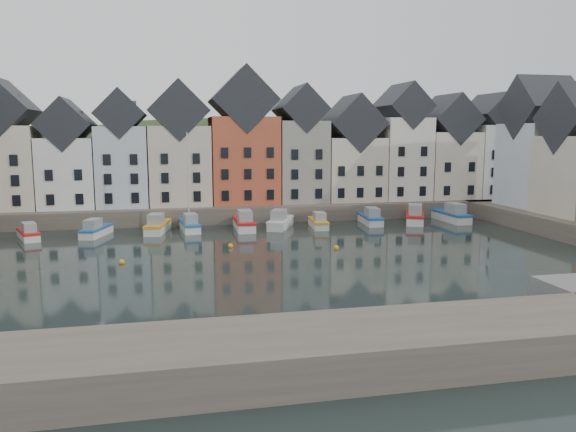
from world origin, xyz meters
name	(u,v)px	position (x,y,z in m)	size (l,w,h in m)	color
ground	(287,264)	(0.00, 0.00, 0.00)	(260.00, 260.00, 0.00)	black
far_quay	(242,208)	(0.00, 30.00, 1.00)	(90.00, 16.00, 2.00)	#53493F
near_wall	(171,363)	(-10.00, -22.00, 1.00)	(50.00, 6.00, 2.00)	#53493F
hillside	(225,290)	(0.02, 56.00, -17.96)	(153.60, 70.40, 64.00)	#273319
far_terrace	(267,151)	(3.21, 28.00, 8.88)	(72.37, 8.16, 17.78)	#ECDFC6
mooring_buoys	(234,251)	(-4.00, 5.33, 0.15)	(20.50, 5.50, 0.50)	orange
boat_a	(29,234)	(-24.55, 16.83, 0.62)	(3.48, 5.65, 2.07)	silver
boat_b	(96,230)	(-17.79, 17.32, 0.65)	(3.28, 5.97, 2.19)	silver
boat_c	(157,226)	(-11.18, 18.35, 0.73)	(3.19, 6.64, 2.45)	silver
boat_d	(190,225)	(-7.51, 18.50, 0.75)	(2.35, 6.15, 11.51)	silver
boat_e	(244,223)	(-1.26, 18.11, 0.78)	(2.29, 6.87, 2.62)	silver
boat_f	(280,222)	(3.10, 18.27, 0.74)	(4.48, 6.76, 2.50)	silver
boat_g	(319,222)	(7.61, 17.47, 0.64)	(2.30, 5.76, 2.16)	silver
boat_h	(371,218)	(14.68, 18.84, 0.70)	(2.47, 6.28, 2.35)	silver
boat_i	(415,217)	(20.47, 18.56, 0.79)	(4.82, 7.22, 2.67)	silver
boat_j	(452,215)	(25.54, 18.51, 0.80)	(2.33, 7.01, 2.67)	silver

